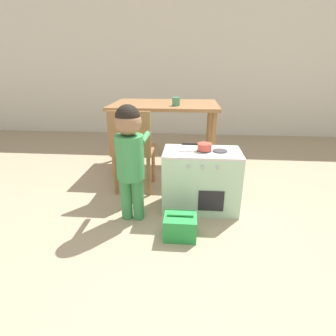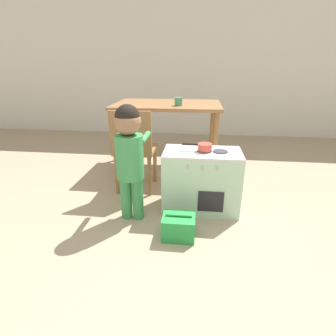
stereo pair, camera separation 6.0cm
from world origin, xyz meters
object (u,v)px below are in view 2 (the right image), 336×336
(play_kitchen, at_px, (201,180))
(child_figure, at_px, (129,150))
(toy_pot, at_px, (204,146))
(cup_on_table, at_px, (178,102))
(dining_table, at_px, (168,112))
(dining_chair_near, at_px, (134,148))
(toy_basket, at_px, (179,227))

(play_kitchen, distance_m, child_figure, 0.68)
(toy_pot, distance_m, cup_on_table, 0.87)
(dining_table, bearing_deg, play_kitchen, -67.69)
(child_figure, bearing_deg, cup_on_table, 74.03)
(toy_pot, height_order, dining_chair_near, dining_chair_near)
(child_figure, xyz_separation_m, dining_table, (0.15, 1.19, 0.09))
(toy_pot, height_order, child_figure, child_figure)
(toy_pot, distance_m, toy_basket, 0.67)
(toy_pot, height_order, cup_on_table, cup_on_table)
(dining_chair_near, bearing_deg, toy_basket, -56.23)
(play_kitchen, bearing_deg, dining_table, 112.31)
(play_kitchen, bearing_deg, cup_on_table, 108.41)
(toy_pot, xyz_separation_m, child_figure, (-0.56, -0.22, 0.02))
(dining_table, bearing_deg, toy_pot, -67.18)
(toy_pot, relative_size, toy_basket, 1.03)
(play_kitchen, distance_m, dining_table, 1.13)
(toy_basket, relative_size, dining_chair_near, 0.29)
(play_kitchen, distance_m, toy_pot, 0.30)
(dining_table, bearing_deg, dining_chair_near, -109.10)
(toy_pot, xyz_separation_m, dining_chair_near, (-0.65, 0.28, -0.12))
(toy_basket, xyz_separation_m, dining_table, (-0.24, 1.42, 0.59))
(toy_pot, bearing_deg, play_kitchen, -177.28)
(play_kitchen, relative_size, toy_basket, 2.70)
(toy_basket, xyz_separation_m, cup_on_table, (-0.11, 1.23, 0.73))
(play_kitchen, xyz_separation_m, toy_basket, (-0.16, -0.44, -0.18))
(play_kitchen, relative_size, toy_pot, 2.61)
(toy_basket, distance_m, cup_on_table, 1.44)
(toy_pot, bearing_deg, cup_on_table, 109.08)
(toy_pot, relative_size, cup_on_table, 2.80)
(play_kitchen, xyz_separation_m, cup_on_table, (-0.26, 0.79, 0.55))
(toy_pot, distance_m, dining_table, 1.06)
(play_kitchen, relative_size, dining_table, 0.53)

